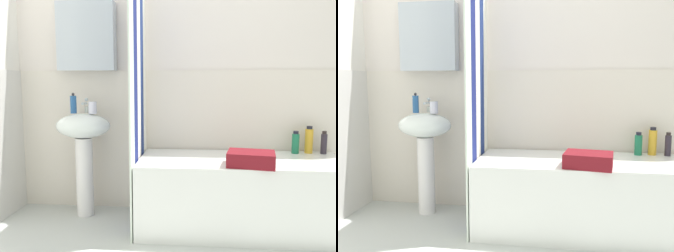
{
  "view_description": "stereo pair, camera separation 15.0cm",
  "coord_description": "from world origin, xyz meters",
  "views": [
    {
      "loc": [
        0.0,
        -1.6,
        1.07
      ],
      "look_at": [
        -0.2,
        0.78,
        0.78
      ],
      "focal_mm": 35.78,
      "sensor_mm": 36.0,
      "label": 1
    },
    {
      "loc": [
        0.15,
        -1.58,
        1.07
      ],
      "look_at": [
        -0.2,
        0.78,
        0.78
      ],
      "focal_mm": 35.78,
      "sensor_mm": 36.0,
      "label": 2
    }
  ],
  "objects": [
    {
      "name": "wall_back_tiled",
      "position": [
        -0.06,
        1.26,
        1.14
      ],
      "size": [
        3.6,
        0.18,
        2.4
      ],
      "color": "silver",
      "rests_on": "ground_plane"
    },
    {
      "name": "sink",
      "position": [
        -0.92,
        1.03,
        0.62
      ],
      "size": [
        0.44,
        0.34,
        0.85
      ],
      "color": "white",
      "rests_on": "ground_plane"
    },
    {
      "name": "faucet",
      "position": [
        -0.92,
        1.11,
        0.91
      ],
      "size": [
        0.03,
        0.12,
        0.12
      ],
      "color": "silver",
      "rests_on": "sink"
    },
    {
      "name": "soap_dispenser",
      "position": [
        -1.0,
        1.06,
        0.92
      ],
      "size": [
        0.05,
        0.05,
        0.17
      ],
      "color": "#295A96",
      "rests_on": "sink"
    },
    {
      "name": "toothbrush_cup",
      "position": [
        -0.83,
        1.02,
        0.9
      ],
      "size": [
        0.07,
        0.07,
        0.1
      ],
      "primitive_type": "cylinder",
      "color": "silver",
      "rests_on": "sink"
    },
    {
      "name": "bathtub",
      "position": [
        0.35,
        0.88,
        0.27
      ],
      "size": [
        1.53,
        0.68,
        0.53
      ],
      "primitive_type": "cube",
      "color": "white",
      "rests_on": "ground_plane"
    },
    {
      "name": "shower_curtain",
      "position": [
        -0.43,
        0.88,
        1.0
      ],
      "size": [
        0.01,
        0.68,
        2.0
      ],
      "color": "white",
      "rests_on": "ground_plane"
    },
    {
      "name": "shampoo_bottle",
      "position": [
        1.01,
        1.12,
        0.62
      ],
      "size": [
        0.05,
        0.05,
        0.18
      ],
      "color": "#2E2732",
      "rests_on": "bathtub"
    },
    {
      "name": "lotion_bottle",
      "position": [
        0.9,
        1.15,
        0.64
      ],
      "size": [
        0.06,
        0.06,
        0.22
      ],
      "color": "gold",
      "rests_on": "bathtub"
    },
    {
      "name": "body_wash_bottle",
      "position": [
        0.79,
        1.12,
        0.62
      ],
      "size": [
        0.06,
        0.06,
        0.18
      ],
      "color": "#1D764E",
      "rests_on": "bathtub"
    },
    {
      "name": "towel_folded",
      "position": [
        0.37,
        0.67,
        0.58
      ],
      "size": [
        0.35,
        0.3,
        0.1
      ],
      "primitive_type": "cube",
      "rotation": [
        0.0,
        0.0,
        -0.19
      ],
      "color": "maroon",
      "rests_on": "bathtub"
    }
  ]
}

